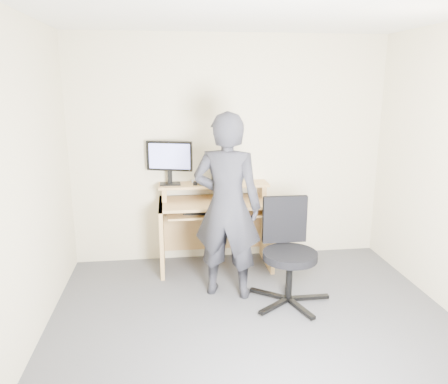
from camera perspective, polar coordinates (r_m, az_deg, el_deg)
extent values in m
plane|color=#4C4C50|center=(3.70, 4.72, -18.48)|extent=(3.50, 3.50, 0.00)
cube|color=beige|center=(4.89, 0.78, 5.47)|extent=(3.50, 0.02, 2.50)
cube|color=white|center=(3.15, 5.72, 23.40)|extent=(3.50, 3.50, 0.02)
cube|color=tan|center=(4.77, -8.11, -5.77)|extent=(0.04, 0.60, 0.75)
cube|color=tan|center=(4.89, 5.68, -5.21)|extent=(0.04, 0.60, 0.75)
cube|color=tan|center=(4.68, -1.15, -1.38)|extent=(1.20, 0.60, 0.03)
cube|color=tan|center=(4.63, -1.04, -2.77)|extent=(1.02, 0.38, 0.02)
cube|color=tan|center=(4.78, -7.80, -0.07)|extent=(0.05, 0.28, 0.15)
cube|color=tan|center=(4.89, 4.96, 0.33)|extent=(0.05, 0.28, 0.15)
cube|color=tan|center=(4.79, -1.35, 0.98)|extent=(1.20, 0.30, 0.02)
cube|color=tan|center=(5.05, -1.48, -3.91)|extent=(1.20, 0.03, 0.65)
cube|color=black|center=(4.77, -7.04, 1.06)|extent=(0.22, 0.14, 0.01)
cube|color=black|center=(4.77, -7.07, 2.02)|extent=(0.05, 0.04, 0.14)
cube|color=black|center=(4.71, -7.15, 4.69)|extent=(0.49, 0.17, 0.32)
cube|color=#939CFF|center=(4.69, -7.15, 4.65)|extent=(0.43, 0.13, 0.27)
cube|color=black|center=(4.81, -0.98, 2.42)|extent=(0.10, 0.14, 0.20)
cylinder|color=silver|center=(4.78, -0.65, 2.29)|extent=(0.09, 0.09, 0.19)
cube|color=black|center=(4.79, 0.73, 1.19)|extent=(0.10, 0.14, 0.01)
cube|color=black|center=(4.71, -3.76, 1.11)|extent=(0.05, 0.05, 0.03)
torus|color=silver|center=(4.85, -3.33, 1.36)|extent=(0.20, 0.20, 0.06)
cube|color=black|center=(4.61, -2.39, -2.55)|extent=(0.48, 0.25, 0.03)
ellipsoid|color=black|center=(4.64, 3.89, -1.13)|extent=(0.11, 0.07, 0.04)
cube|color=black|center=(4.26, 11.03, -13.34)|extent=(0.38, 0.05, 0.03)
cube|color=black|center=(4.39, 8.51, -12.41)|extent=(0.16, 0.37, 0.03)
cube|color=black|center=(4.27, 5.84, -13.08)|extent=(0.33, 0.26, 0.03)
cube|color=black|center=(4.07, 6.61, -14.56)|extent=(0.33, 0.26, 0.03)
cube|color=black|center=(4.07, 9.99, -14.73)|extent=(0.16, 0.37, 0.03)
cylinder|color=black|center=(4.12, 8.50, -11.04)|extent=(0.06, 0.06, 0.40)
cylinder|color=black|center=(4.03, 8.61, -8.24)|extent=(0.50, 0.50, 0.07)
cube|color=black|center=(4.13, 7.93, -3.55)|extent=(0.42, 0.06, 0.45)
imported|color=black|center=(4.03, 0.41, -1.92)|extent=(0.74, 0.61, 1.75)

